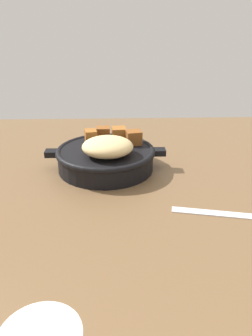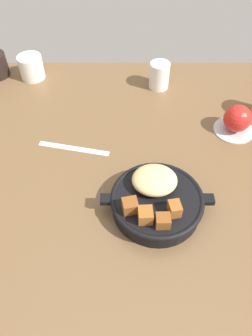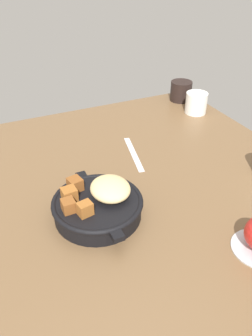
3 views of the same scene
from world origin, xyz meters
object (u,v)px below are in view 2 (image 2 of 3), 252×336
at_px(cast_iron_skillet, 156,200).
at_px(ceramic_mug_white, 31,67).
at_px(red_apple, 237,118).
at_px(butter_knife, 73,148).
at_px(white_creamer_pitcher, 159,75).

distance_m(cast_iron_skillet, ceramic_mug_white, 0.63).
height_order(red_apple, ceramic_mug_white, red_apple).
distance_m(cast_iron_skillet, red_apple, 0.34).
height_order(cast_iron_skillet, red_apple, same).
bearing_deg(red_apple, butter_knife, -170.67).
relative_size(cast_iron_skillet, ceramic_mug_white, 3.23).
distance_m(red_apple, butter_knife, 0.44).
height_order(cast_iron_skillet, white_creamer_pitcher, white_creamer_pitcher).
height_order(cast_iron_skillet, ceramic_mug_white, cast_iron_skillet).
bearing_deg(white_creamer_pitcher, cast_iron_skillet, -94.56).
xyz_separation_m(red_apple, ceramic_mug_white, (-0.60, 0.26, -0.01)).
distance_m(cast_iron_skillet, butter_knife, 0.28).
distance_m(red_apple, ceramic_mug_white, 0.65).
bearing_deg(cast_iron_skillet, ceramic_mug_white, 125.73).
relative_size(butter_knife, white_creamer_pitcher, 2.32).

